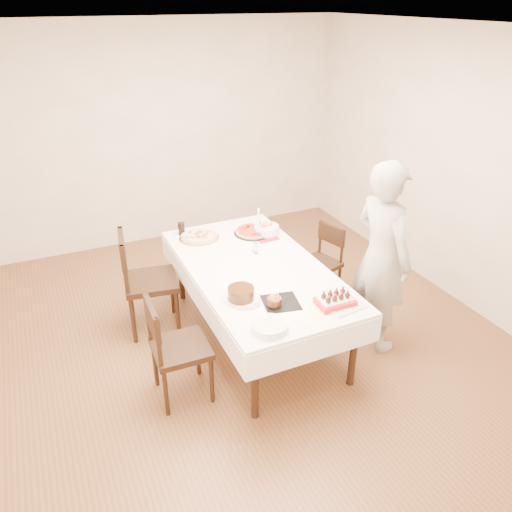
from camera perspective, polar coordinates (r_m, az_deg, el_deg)
name	(u,v)px	position (r m, az deg, el deg)	size (l,w,h in m)	color
floor	(252,333)	(4.89, -0.43, -8.75)	(5.00, 5.00, 0.00)	brown
wall_back	(170,135)	(6.49, -9.84, 13.45)	(4.50, 0.04, 2.70)	silver
wall_front	(484,394)	(2.49, 24.65, -14.10)	(4.50, 0.04, 2.70)	silver
wall_right	(455,168)	(5.49, 21.75, 9.30)	(0.04, 5.00, 2.70)	silver
ceiling	(251,27)	(3.94, -0.57, 24.71)	(5.00, 5.00, 0.00)	white
dining_table	(256,302)	(4.64, 0.00, -5.33)	(1.14, 2.14, 0.75)	white
chair_right_savory	(319,264)	(5.27, 7.18, -0.92)	(0.41, 0.41, 0.80)	black
chair_left_savory	(151,281)	(4.80, -11.93, -2.87)	(0.52, 0.52, 1.03)	black
chair_left_dessert	(181,348)	(4.00, -8.60, -10.37)	(0.47, 0.47, 0.92)	black
person	(381,258)	(4.47, 14.12, -0.19)	(0.64, 0.42, 1.75)	#A7A29D
pizza_white	(199,237)	(4.99, -6.52, 2.22)	(0.40, 0.40, 0.04)	beige
pizza_pepperoni	(253,231)	(5.07, -0.38, 2.83)	(0.38, 0.38, 0.04)	red
red_placemat	(265,237)	(5.00, 1.08, 2.14)	(0.22, 0.22, 0.01)	#B21E1E
pasta_bowl	(266,229)	(5.05, 1.19, 3.05)	(0.26, 0.26, 0.08)	white
taper_candle	(258,223)	(4.91, 0.28, 3.81)	(0.07, 0.07, 0.33)	white
shaker_pair	(256,249)	(4.66, 0.04, 0.86)	(0.09, 0.09, 0.10)	white
cola_glass	(181,229)	(5.09, -8.52, 3.10)	(0.07, 0.07, 0.13)	black
layer_cake	(241,294)	(3.96, -1.73, -4.35)	(0.27, 0.27, 0.11)	#381D0E
cake_board	(281,303)	(3.96, 2.84, -5.35)	(0.28, 0.28, 0.01)	black
birthday_cake	(274,298)	(3.87, 2.12, -4.81)	(0.11, 0.11, 0.13)	#3A1B0F
strawberry_box	(335,301)	(3.96, 9.04, -5.06)	(0.29, 0.19, 0.07)	red
box_lid	(345,307)	(3.97, 10.15, -5.72)	(0.31, 0.20, 0.03)	beige
plate_stack	(269,326)	(3.64, 1.53, -8.05)	(0.27, 0.27, 0.06)	white
china_plate	(247,302)	(3.95, -1.06, -5.29)	(0.24, 0.24, 0.01)	white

